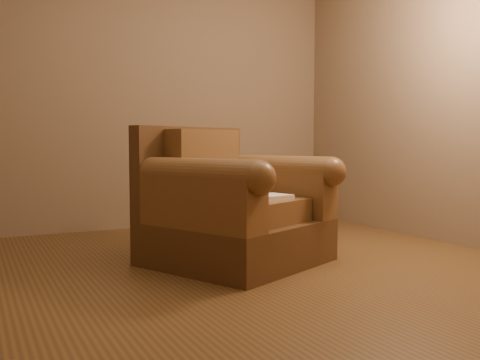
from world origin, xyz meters
name	(u,v)px	position (x,y,z in m)	size (l,w,h in m)	color
floor	(237,269)	(0.00, 0.00, 0.00)	(4.00, 4.00, 0.00)	brown
room	(236,8)	(0.00, 0.00, 1.71)	(4.02, 4.02, 2.71)	#7D664D
armchair	(231,210)	(0.07, 0.22, 0.37)	(1.39, 1.36, 0.96)	#52361B
teddy_bear	(222,184)	(0.03, 0.30, 0.55)	(0.18, 0.21, 0.25)	tan
guidebook	(257,198)	(0.14, -0.04, 0.48)	(0.50, 0.37, 0.04)	beige
side_table	(281,217)	(0.61, 0.43, 0.26)	(0.35, 0.35, 0.48)	gold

